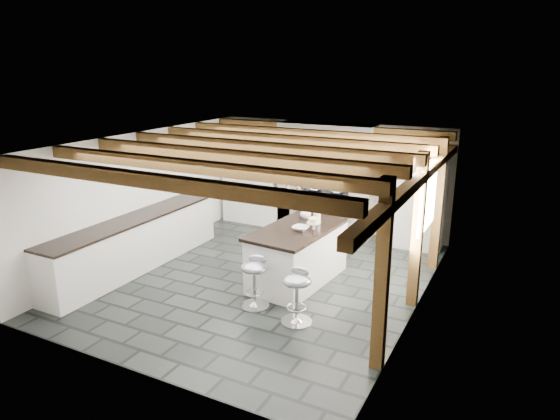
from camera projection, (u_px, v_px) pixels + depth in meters
The scene contains 6 objects.
ground at pixel (264, 278), 8.35m from camera, with size 6.00×6.00×0.00m, color black.
room_shell at pixel (271, 194), 9.53m from camera, with size 6.00×6.03×6.00m.
range_cooker at pixel (325, 211), 10.51m from camera, with size 1.00×0.63×0.99m.
kitchen_island at pixel (298, 254), 8.12m from camera, with size 1.14×1.96×1.24m.
bar_stool_near at pixel (297, 289), 6.78m from camera, with size 0.44×0.44×0.81m.
bar_stool_far at pixel (255, 276), 7.24m from camera, with size 0.50×0.50×0.80m.
Camera 1 is at (3.76, -6.72, 3.44)m, focal length 32.00 mm.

